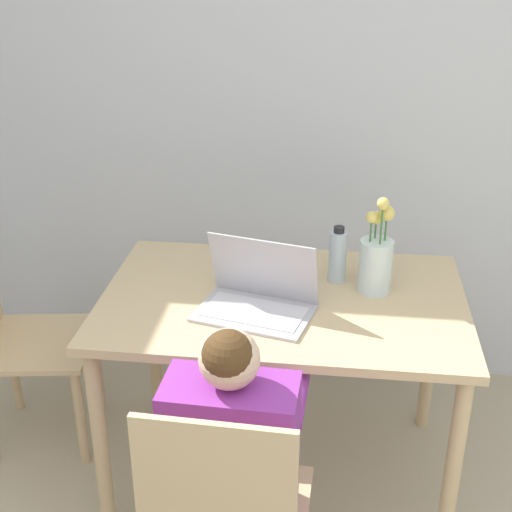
{
  "coord_description": "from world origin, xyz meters",
  "views": [
    {
      "loc": [
        -0.04,
        -0.59,
        1.85
      ],
      "look_at": [
        -0.28,
        1.39,
        0.91
      ],
      "focal_mm": 50.0,
      "sensor_mm": 36.0,
      "label": 1
    }
  ],
  "objects_px": {
    "person_seated": "(235,445)",
    "flower_vase": "(376,259)",
    "water_bottle": "(338,256)",
    "chair_spare": "(18,337)",
    "laptop": "(258,294)"
  },
  "relations": [
    {
      "from": "water_bottle",
      "to": "flower_vase",
      "type": "bearing_deg",
      "value": -24.92
    },
    {
      "from": "person_seated",
      "to": "flower_vase",
      "type": "height_order",
      "value": "flower_vase"
    },
    {
      "from": "chair_spare",
      "to": "laptop",
      "type": "height_order",
      "value": "laptop"
    },
    {
      "from": "chair_spare",
      "to": "flower_vase",
      "type": "height_order",
      "value": "flower_vase"
    },
    {
      "from": "flower_vase",
      "to": "water_bottle",
      "type": "xyz_separation_m",
      "value": [
        -0.13,
        0.06,
        -0.02
      ]
    },
    {
      "from": "flower_vase",
      "to": "water_bottle",
      "type": "height_order",
      "value": "flower_vase"
    },
    {
      "from": "person_seated",
      "to": "flower_vase",
      "type": "xyz_separation_m",
      "value": [
        0.37,
        0.68,
        0.24
      ]
    },
    {
      "from": "person_seated",
      "to": "laptop",
      "type": "xyz_separation_m",
      "value": [
        0.0,
        0.5,
        0.18
      ]
    },
    {
      "from": "person_seated",
      "to": "water_bottle",
      "type": "height_order",
      "value": "person_seated"
    },
    {
      "from": "chair_spare",
      "to": "laptop",
      "type": "distance_m",
      "value": 1.0
    },
    {
      "from": "flower_vase",
      "to": "water_bottle",
      "type": "distance_m",
      "value": 0.14
    },
    {
      "from": "chair_spare",
      "to": "person_seated",
      "type": "relative_size",
      "value": 0.88
    },
    {
      "from": "chair_spare",
      "to": "laptop",
      "type": "bearing_deg",
      "value": -109.4
    },
    {
      "from": "chair_spare",
      "to": "person_seated",
      "type": "distance_m",
      "value": 1.16
    },
    {
      "from": "person_seated",
      "to": "water_bottle",
      "type": "bearing_deg",
      "value": -106.04
    }
  ]
}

